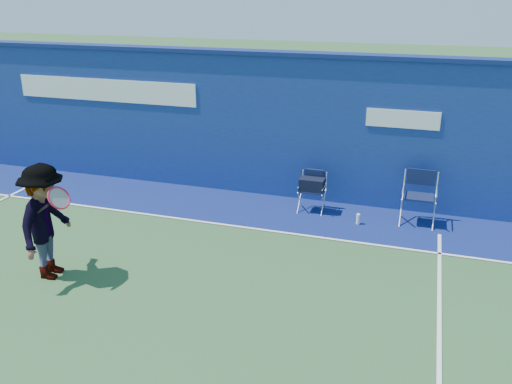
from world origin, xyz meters
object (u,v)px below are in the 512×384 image
(directors_chair_left, at_px, (312,195))
(water_bottle, at_px, (358,219))
(directors_chair_right, at_px, (418,208))
(tennis_player, at_px, (46,222))

(directors_chair_left, distance_m, water_bottle, 1.10)
(directors_chair_right, relative_size, water_bottle, 4.81)
(directors_chair_right, distance_m, tennis_player, 6.69)
(directors_chair_right, xyz_separation_m, water_bottle, (-1.08, -0.40, -0.21))
(water_bottle, bearing_deg, directors_chair_left, 159.03)
(directors_chair_left, height_order, directors_chair_right, directors_chair_right)
(directors_chair_right, height_order, tennis_player, tennis_player)
(directors_chair_right, relative_size, tennis_player, 0.55)
(directors_chair_right, bearing_deg, tennis_player, -144.71)
(directors_chair_left, bearing_deg, water_bottle, -20.97)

